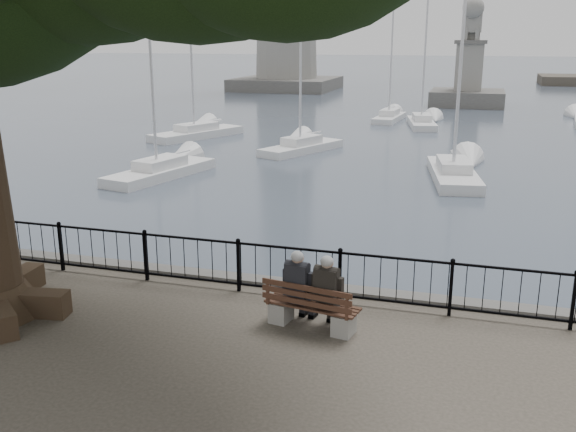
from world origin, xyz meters
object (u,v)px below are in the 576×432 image
at_px(person_left, 300,290).
at_px(person_right, 329,295).
at_px(lion_monument, 468,79).
at_px(bench, 311,312).

height_order(person_left, person_right, same).
bearing_deg(lion_monument, person_right, -91.09).
relative_size(person_left, lion_monument, 0.15).
xyz_separation_m(person_right, lion_monument, (0.93, 48.60, 0.65)).
distance_m(person_right, lion_monument, 48.61).
height_order(person_right, lion_monument, lion_monument).
relative_size(bench, lion_monument, 0.19).
relative_size(bench, person_right, 1.24).
bearing_deg(person_left, bench, -30.97).
xyz_separation_m(person_left, person_right, (0.53, -0.09, 0.00)).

